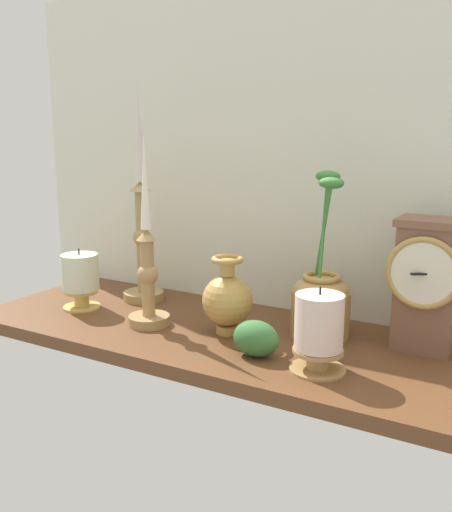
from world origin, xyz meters
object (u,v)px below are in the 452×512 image
(brass_vase_bulbous, at_px, (228,299))
(brass_vase_jar, at_px, (321,300))
(candlestick_tall_left, at_px, (141,229))
(mantel_clock, at_px, (427,283))
(pillar_candle_front, at_px, (80,278))
(candlestick_tall_center, at_px, (148,268))
(pillar_candle_near_clock, at_px, (319,331))

(brass_vase_bulbous, xyz_separation_m, brass_vase_jar, (0.15, 0.07, 0.00))
(candlestick_tall_left, bearing_deg, mantel_clock, 0.65)
(mantel_clock, xyz_separation_m, pillar_candle_front, (-0.65, -0.12, -0.05))
(pillar_candle_front, bearing_deg, candlestick_tall_center, -4.39)
(brass_vase_jar, relative_size, pillar_candle_near_clock, 2.20)
(mantel_clock, height_order, pillar_candle_near_clock, mantel_clock)
(mantel_clock, distance_m, brass_vase_bulbous, 0.34)
(mantel_clock, height_order, brass_vase_jar, brass_vase_jar)
(pillar_candle_front, bearing_deg, candlestick_tall_left, 55.72)
(mantel_clock, height_order, pillar_candle_front, mantel_clock)
(brass_vase_bulbous, bearing_deg, mantel_clock, 16.80)
(candlestick_tall_center, bearing_deg, pillar_candle_near_clock, -6.29)
(pillar_candle_front, distance_m, pillar_candle_near_clock, 0.54)
(candlestick_tall_left, distance_m, brass_vase_jar, 0.42)
(candlestick_tall_left, distance_m, pillar_candle_front, 0.16)
(mantel_clock, bearing_deg, brass_vase_bulbous, -163.20)
(candlestick_tall_left, xyz_separation_m, pillar_candle_front, (-0.07, -0.11, -0.09))
(mantel_clock, relative_size, candlestick_tall_center, 0.62)
(candlestick_tall_left, bearing_deg, pillar_candle_near_clock, -19.40)
(candlestick_tall_left, distance_m, candlestick_tall_center, 0.17)
(candlestick_tall_center, distance_m, pillar_candle_front, 0.19)
(brass_vase_jar, bearing_deg, pillar_candle_front, -169.07)
(brass_vase_bulbous, bearing_deg, candlestick_tall_center, -167.40)
(mantel_clock, xyz_separation_m, brass_vase_jar, (-0.17, -0.02, -0.05))
(candlestick_tall_left, height_order, pillar_candle_near_clock, candlestick_tall_left)
(mantel_clock, xyz_separation_m, pillar_candle_near_clock, (-0.12, -0.17, -0.05))
(candlestick_tall_center, relative_size, pillar_candle_front, 2.86)
(mantel_clock, bearing_deg, candlestick_tall_center, -164.53)
(candlestick_tall_left, height_order, candlestick_tall_center, candlestick_tall_left)
(pillar_candle_near_clock, bearing_deg, mantel_clock, 54.67)
(candlestick_tall_left, relative_size, candlestick_tall_center, 1.27)
(mantel_clock, bearing_deg, brass_vase_jar, -172.49)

